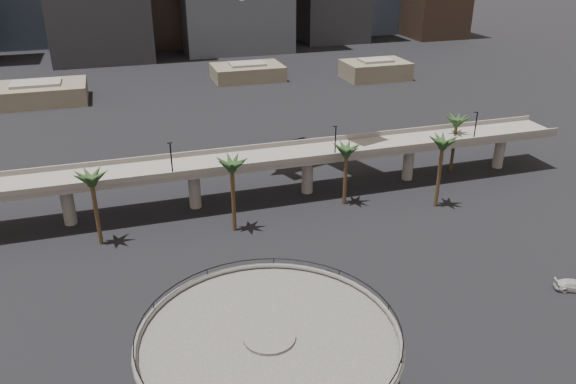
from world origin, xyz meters
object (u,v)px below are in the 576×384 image
object	(u,v)px
car_c	(574,285)
car_b	(323,278)
overpass	(252,164)
car_a	(258,332)

from	to	relation	value
car_c	car_b	bearing A→B (deg)	90.72
overpass	car_c	bearing A→B (deg)	-49.67
car_a	car_c	xyz separation A→B (m)	(45.71, -3.65, 0.09)
overpass	car_b	world-z (taller)	overpass
car_a	car_c	bearing A→B (deg)	-73.43
car_a	car_b	size ratio (longest dim) A/B	0.90
overpass	car_c	xyz separation A→B (m)	(36.46, -42.96, -6.58)
car_a	car_c	size ratio (longest dim) A/B	0.76
overpass	car_a	distance (m)	40.93
car_a	car_b	world-z (taller)	car_b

